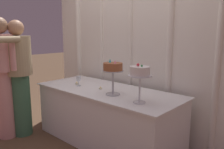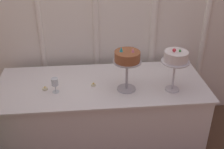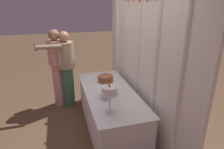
% 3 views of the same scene
% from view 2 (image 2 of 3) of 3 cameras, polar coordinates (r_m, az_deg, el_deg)
% --- Properties ---
extents(ground_plane, '(24.00, 24.00, 0.00)m').
position_cam_2_polar(ground_plane, '(3.08, -1.83, -14.53)').
color(ground_plane, brown).
extents(cake_table, '(2.02, 0.84, 0.73)m').
position_cam_2_polar(cake_table, '(2.92, -2.07, -7.98)').
color(cake_table, white).
rests_on(cake_table, ground_plane).
extents(cake_display_nearleft, '(0.26, 0.26, 0.43)m').
position_cam_2_polar(cake_display_nearleft, '(2.48, 3.11, 3.09)').
color(cake_display_nearleft, '#B2B2B7').
rests_on(cake_display_nearleft, cake_table).
extents(cake_display_nearright, '(0.25, 0.25, 0.42)m').
position_cam_2_polar(cake_display_nearright, '(2.53, 12.86, 3.14)').
color(cake_display_nearright, silver).
rests_on(cake_display_nearright, cake_table).
extents(wine_glass, '(0.06, 0.06, 0.14)m').
position_cam_2_polar(wine_glass, '(2.59, -11.58, -1.62)').
color(wine_glass, silver).
rests_on(wine_glass, cake_table).
extents(tealight_far_left, '(0.05, 0.05, 0.04)m').
position_cam_2_polar(tealight_far_left, '(2.69, -13.49, -2.82)').
color(tealight_far_left, beige).
rests_on(tealight_far_left, cake_table).
extents(tealight_near_left, '(0.05, 0.05, 0.03)m').
position_cam_2_polar(tealight_near_left, '(2.68, -3.81, -2.11)').
color(tealight_near_left, beige).
rests_on(tealight_near_left, cake_table).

